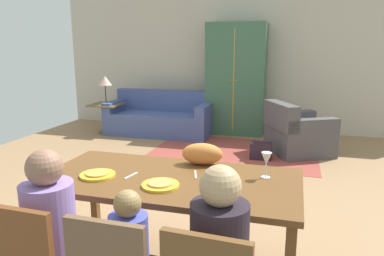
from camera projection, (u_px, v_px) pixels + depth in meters
The scene contains 19 objects.
ground_plane at pixel (196, 185), 4.55m from camera, with size 7.47×6.40×0.02m, color #96724D.
back_wall at pixel (240, 62), 7.30m from camera, with size 7.47×0.10×2.70m, color beige.
dining_table at pixel (170, 187), 2.62m from camera, with size 1.82×0.90×0.76m.
plate_near_man at pixel (98, 175), 2.62m from camera, with size 0.25×0.25×0.02m, color yellow.
pizza_near_man at pixel (97, 173), 2.62m from camera, with size 0.17×0.17×0.01m, color gold.
plate_near_child at pixel (160, 185), 2.43m from camera, with size 0.25×0.25×0.02m, color yellow.
pizza_near_child at pixel (160, 183), 2.43m from camera, with size 0.17×0.17×0.01m, color #E2944B.
wine_glass at pixel (266, 160), 2.57m from camera, with size 0.07×0.07×0.19m.
fork at pixel (131, 176), 2.63m from camera, with size 0.02×0.15×0.01m, color silver.
knife at pixel (195, 174), 2.65m from camera, with size 0.01×0.17×0.01m, color silver.
person_man at pixel (56, 244), 2.19m from camera, with size 0.30×0.40×1.11m.
cat at pixel (202, 154), 2.87m from camera, with size 0.32×0.16×0.17m, color #CE7936.
area_rug at pixel (234, 151), 5.94m from camera, with size 2.60×1.80×0.01m, color #973F36.
couch at pixel (160, 118), 7.11m from camera, with size 1.99×0.86×0.82m.
armchair at pixel (297, 134), 5.78m from camera, with size 1.16×1.16×0.82m.
armoire at pixel (236, 79), 7.00m from camera, with size 1.10×0.59×2.10m.
side_table at pixel (107, 114), 7.12m from camera, with size 0.56×0.56×0.58m.
table_lamp at pixel (105, 82), 6.98m from camera, with size 0.26×0.26×0.54m.
handbag at pixel (261, 151), 5.51m from camera, with size 0.32×0.16×0.26m, color black.
Camera 1 is at (1.12, -3.53, 1.67)m, focal length 34.35 mm.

